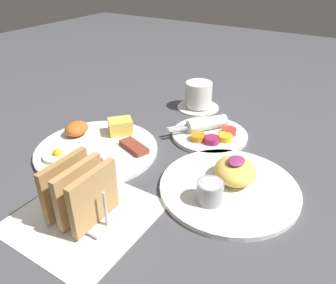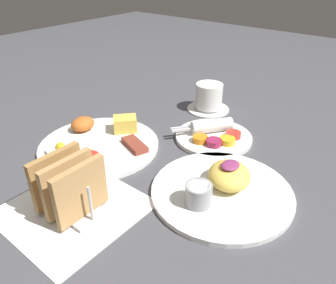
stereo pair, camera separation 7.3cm
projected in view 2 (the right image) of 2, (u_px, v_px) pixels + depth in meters
ground_plane at (162, 170)px, 0.69m from camera, size 3.00×3.00×0.00m
napkin_flat at (74, 209)px, 0.58m from camera, size 0.22×0.22×0.00m
plate_breakfast at (99, 143)px, 0.76m from camera, size 0.28×0.28×0.05m
plate_condiments at (213, 135)px, 0.79m from camera, size 0.19×0.19×0.04m
plate_foreground at (222, 187)px, 0.61m from camera, size 0.27×0.27×0.06m
toast_rack at (69, 186)px, 0.56m from camera, size 0.10×0.12×0.10m
coffee_cup at (209, 98)px, 0.93m from camera, size 0.12×0.12×0.08m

